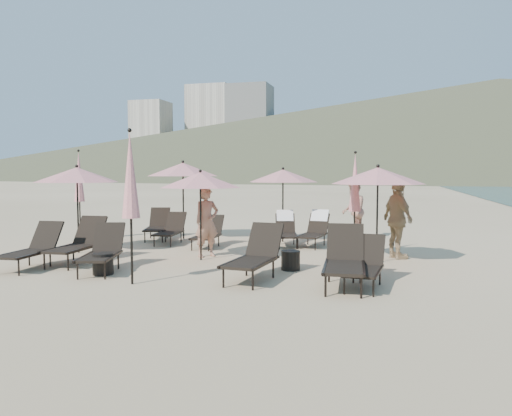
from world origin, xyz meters
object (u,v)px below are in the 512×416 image
(lounger_6, at_px, (157,225))
(beachgoer_c, at_px, (398,219))
(lounger_8, at_px, (208,233))
(umbrella_closed_2, at_px, (79,177))
(umbrella_open_1, at_px, (200,180))
(lounger_1, at_px, (78,242))
(umbrella_closed_1, at_px, (355,183))
(lounger_9, at_px, (315,229))
(umbrella_open_2, at_px, (378,176))
(lounger_2, at_px, (102,250))
(umbrella_open_3, at_px, (183,169))
(beachgoer_b, at_px, (353,210))
(lounger_5, at_px, (365,264))
(umbrella_closed_0, at_px, (130,176))
(beachgoer_a, at_px, (207,222))
(lounger_10, at_px, (286,229))
(lounger_0, at_px, (32,248))
(lounger_3, at_px, (255,255))
(lounger_7, at_px, (171,229))
(side_table_0, at_px, (103,264))
(lounger_4, at_px, (345,259))
(side_table_1, at_px, (291,260))
(umbrella_open_4, at_px, (283,176))
(umbrella_open_0, at_px, (77,175))

(lounger_6, xyz_separation_m, beachgoer_c, (7.10, -1.66, 0.51))
(lounger_8, xyz_separation_m, umbrella_closed_2, (-4.27, 0.34, 1.51))
(umbrella_open_1, bearing_deg, lounger_1, -155.94)
(umbrella_closed_2, bearing_deg, umbrella_closed_1, -5.29)
(lounger_1, xyz_separation_m, umbrella_open_1, (2.53, 1.13, 1.40))
(lounger_9, xyz_separation_m, umbrella_open_2, (1.76, -2.33, 1.51))
(lounger_2, bearing_deg, umbrella_open_3, 78.14)
(umbrella_open_3, height_order, beachgoer_b, umbrella_open_3)
(lounger_5, relative_size, umbrella_closed_0, 0.55)
(lounger_9, bearing_deg, beachgoer_a, -125.07)
(lounger_10, height_order, beachgoer_b, beachgoer_b)
(beachgoer_a, bearing_deg, umbrella_open_1, -133.85)
(lounger_1, distance_m, umbrella_closed_0, 3.15)
(umbrella_closed_0, height_order, beachgoer_c, umbrella_closed_0)
(lounger_0, height_order, lounger_3, lounger_3)
(lounger_1, relative_size, lounger_7, 1.15)
(lounger_2, relative_size, lounger_6, 1.02)
(lounger_0, xyz_separation_m, side_table_0, (1.84, -0.19, -0.23))
(lounger_4, height_order, umbrella_open_3, umbrella_open_3)
(lounger_8, relative_size, side_table_1, 3.70)
(side_table_0, relative_size, beachgoer_b, 0.24)
(lounger_4, distance_m, beachgoer_a, 4.25)
(umbrella_open_3, height_order, umbrella_open_4, umbrella_open_3)
(side_table_1, bearing_deg, umbrella_open_3, 136.26)
(umbrella_open_3, height_order, side_table_0, umbrella_open_3)
(lounger_10, height_order, side_table_0, lounger_10)
(umbrella_open_4, relative_size, side_table_1, 5.42)
(lounger_4, relative_size, umbrella_closed_0, 0.66)
(umbrella_closed_1, height_order, side_table_0, umbrella_closed_1)
(lounger_0, xyz_separation_m, beachgoer_a, (3.08, 2.39, 0.41))
(lounger_3, relative_size, umbrella_closed_1, 0.71)
(lounger_4, bearing_deg, umbrella_open_3, 131.92)
(lounger_8, bearing_deg, umbrella_open_2, -18.72)
(beachgoer_c, bearing_deg, umbrella_closed_0, 100.21)
(lounger_10, distance_m, beachgoer_b, 2.53)
(lounger_3, bearing_deg, umbrella_closed_2, 153.98)
(lounger_2, relative_size, lounger_3, 0.96)
(umbrella_open_3, xyz_separation_m, umbrella_closed_1, (5.33, -1.83, -0.36))
(lounger_3, bearing_deg, lounger_6, 137.95)
(umbrella_open_2, xyz_separation_m, umbrella_closed_1, (-0.56, 0.86, -0.18))
(lounger_10, bearing_deg, lounger_9, -10.15)
(umbrella_closed_1, height_order, beachgoer_c, umbrella_closed_1)
(lounger_3, xyz_separation_m, beachgoer_a, (-1.83, 2.23, 0.37))
(lounger_3, distance_m, umbrella_closed_2, 7.89)
(lounger_10, bearing_deg, umbrella_open_0, -166.10)
(umbrella_open_4, distance_m, umbrella_closed_1, 3.05)
(lounger_8, height_order, side_table_1, lounger_8)
(lounger_8, distance_m, umbrella_closed_2, 4.54)
(lounger_1, distance_m, lounger_8, 3.66)
(lounger_7, xyz_separation_m, umbrella_closed_1, (5.29, -0.82, 1.38))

